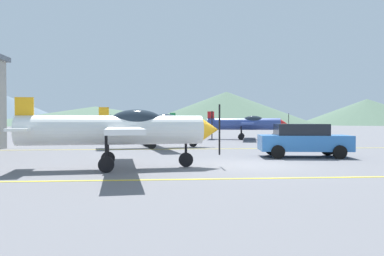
{
  "coord_description": "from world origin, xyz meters",
  "views": [
    {
      "loc": [
        -3.65,
        -14.98,
        1.81
      ],
      "look_at": [
        -1.23,
        14.0,
        1.2
      ],
      "focal_mm": 35.74,
      "sensor_mm": 36.0,
      "label": 1
    }
  ],
  "objects_px": {
    "airplane_far": "(247,124)",
    "airplane_back": "(144,123)",
    "airplane_near": "(120,129)",
    "airplane_mid": "(157,125)",
    "car_sedan": "(303,140)"
  },
  "relations": [
    {
      "from": "airplane_far",
      "to": "airplane_back",
      "type": "distance_m",
      "value": 13.29
    },
    {
      "from": "airplane_near",
      "to": "airplane_mid",
      "type": "height_order",
      "value": "same"
    },
    {
      "from": "airplane_mid",
      "to": "airplane_far",
      "type": "height_order",
      "value": "same"
    },
    {
      "from": "airplane_near",
      "to": "airplane_mid",
      "type": "bearing_deg",
      "value": 83.38
    },
    {
      "from": "airplane_near",
      "to": "airplane_back",
      "type": "relative_size",
      "value": 1.0
    },
    {
      "from": "airplane_mid",
      "to": "car_sedan",
      "type": "bearing_deg",
      "value": -44.01
    },
    {
      "from": "airplane_mid",
      "to": "airplane_near",
      "type": "bearing_deg",
      "value": -96.62
    },
    {
      "from": "airplane_far",
      "to": "car_sedan",
      "type": "bearing_deg",
      "value": -93.66
    },
    {
      "from": "car_sedan",
      "to": "airplane_near",
      "type": "bearing_deg",
      "value": -156.25
    },
    {
      "from": "airplane_far",
      "to": "airplane_mid",
      "type": "bearing_deg",
      "value": -129.7
    },
    {
      "from": "airplane_near",
      "to": "airplane_mid",
      "type": "distance_m",
      "value": 10.74
    },
    {
      "from": "airplane_near",
      "to": "airplane_mid",
      "type": "xyz_separation_m",
      "value": [
        1.24,
        10.66,
        0.0
      ]
    },
    {
      "from": "airplane_mid",
      "to": "airplane_far",
      "type": "bearing_deg",
      "value": 50.3
    },
    {
      "from": "airplane_back",
      "to": "car_sedan",
      "type": "xyz_separation_m",
      "value": [
        8.85,
        -25.76,
        -0.63
      ]
    },
    {
      "from": "airplane_back",
      "to": "car_sedan",
      "type": "bearing_deg",
      "value": -71.04
    }
  ]
}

